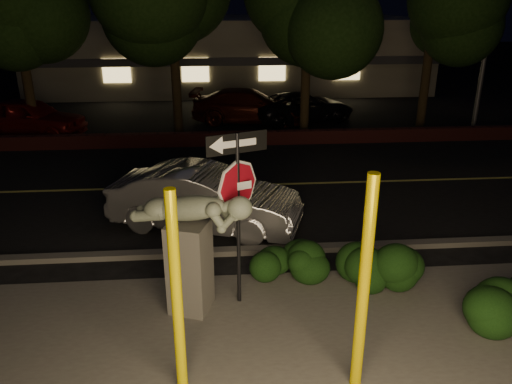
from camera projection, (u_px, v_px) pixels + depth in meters
The scene contains 19 objects.
ground at pixel (246, 155), 17.24m from camera, with size 90.00×90.00×0.00m, color black.
patio at pixel (295, 383), 7.03m from camera, with size 14.00×6.00×0.02m, color #4C4944.
road at pixel (253, 185), 14.46m from camera, with size 80.00×8.00×0.01m, color black.
lane_marking at pixel (253, 185), 14.45m from camera, with size 80.00×0.12×0.01m, color #BEB54C.
curb at pixel (267, 250), 10.63m from camera, with size 80.00×0.25×0.12m, color #4C4944.
brick_wall at pixel (244, 138), 18.36m from camera, with size 40.00×0.35×0.50m, color #411615.
parking_lot at pixel (237, 112), 23.74m from camera, with size 40.00×12.00×0.01m, color black.
building at pixel (230, 52), 30.43m from camera, with size 22.00×10.20×4.00m.
yellow_pole_left at pixel (177, 296), 6.42m from camera, with size 0.15×0.15×2.98m, color #FFE502.
yellow_pole_right at pixel (364, 288), 6.44m from camera, with size 0.16×0.16×3.15m, color #DEC000.
signpost at pixel (238, 186), 8.14m from camera, with size 0.99×0.41×3.10m.
sculpture at pixel (190, 239), 8.24m from camera, with size 2.03×1.13×2.20m.
hedge_center at pixel (283, 259), 9.51m from camera, with size 1.68×0.79×0.87m, color black.
hedge_right at pixel (375, 260), 9.21m from camera, with size 1.69×0.91×1.11m, color black.
hedge_far_right at pixel (510, 297), 8.17m from camera, with size 1.44×0.90×1.00m, color black.
silver_sedan at pixel (205, 199), 11.57m from camera, with size 1.54×4.42×1.46m, color #BBBAC0.
parked_car_red at pixel (29, 117), 19.36m from camera, with size 1.76×4.37×1.49m, color maroon.
parked_car_darkred at pixel (249, 106), 21.49m from camera, with size 2.01×4.93×1.43m, color #3A0F09.
parked_car_dark at pixel (302, 107), 21.73m from camera, with size 2.11×4.57×1.27m, color black.
Camera 1 is at (-1.00, -6.50, 5.08)m, focal length 35.00 mm.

